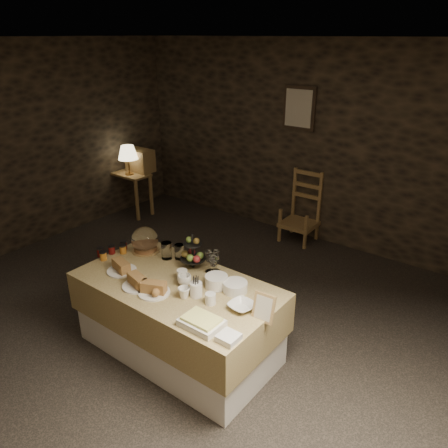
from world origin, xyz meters
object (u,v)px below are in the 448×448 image
Objects in this scene: table_lamp at (128,153)px; buffet_table at (178,312)px; console_table at (131,181)px; fruit_stand at (193,255)px; chair at (302,210)px; wine_rack at (140,160)px.

buffet_table is at bearing -34.58° from table_lamp.
fruit_stand is (2.76, -1.68, 0.30)m from console_table.
console_table is 0.47m from table_lamp.
chair is 2.28× the size of fruit_stand.
wine_rack is 2.62m from chair.
wine_rack is at bearing -167.91° from chair.
chair is 2.50m from fruit_stand.
buffet_table is 2.76m from chair.
buffet_table is at bearing -77.21° from fruit_stand.
chair reaches higher than buffet_table.
table_lamp reaches higher than fruit_stand.
table_lamp is at bearing -45.00° from console_table.
buffet_table is 5.38× the size of fruit_stand.
table_lamp is 1.06× the size of wine_rack.
table_lamp is at bearing 145.42° from buffet_table.
console_table is at bearing 145.21° from buffet_table.
table_lamp reaches higher than console_table.
console_table is 1.58× the size of wine_rack.
buffet_table is 0.52m from fruit_stand.
table_lamp is at bearing -163.06° from chair.
console_table is at bearing -105.52° from wine_rack.
table_lamp reaches higher than wine_rack.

